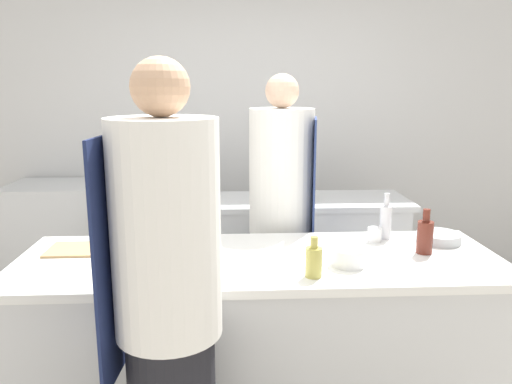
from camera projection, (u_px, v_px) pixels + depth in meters
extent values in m
cube|color=silver|center=(245.00, 120.00, 4.39)|extent=(8.00, 0.06, 2.80)
cube|color=silver|center=(260.00, 344.00, 2.52)|extent=(2.25, 0.77, 0.84)
cube|color=white|center=(260.00, 261.00, 2.43)|extent=(2.35, 0.80, 0.04)
cube|color=silver|center=(255.00, 259.00, 3.75)|extent=(2.17, 0.56, 0.84)
cube|color=silver|center=(255.00, 202.00, 3.66)|extent=(2.26, 0.58, 0.04)
cube|color=silver|center=(60.00, 238.00, 4.16)|extent=(0.75, 0.61, 0.92)
cube|color=black|center=(49.00, 274.00, 3.92)|extent=(0.60, 0.01, 0.32)
cube|color=black|center=(42.00, 197.00, 3.79)|extent=(0.63, 0.01, 0.06)
cylinder|color=white|center=(166.00, 230.00, 1.73)|extent=(0.38, 0.38, 0.77)
cube|color=#19234C|center=(112.00, 260.00, 1.76)|extent=(0.04, 0.36, 0.88)
sphere|color=tan|center=(160.00, 87.00, 1.63)|extent=(0.20, 0.20, 0.20)
cylinder|color=black|center=(280.00, 293.00, 3.18)|extent=(0.33, 0.33, 0.81)
cylinder|color=white|center=(281.00, 172.00, 3.01)|extent=(0.39, 0.39, 0.76)
cube|color=navy|center=(314.00, 190.00, 3.01)|extent=(0.07, 0.37, 0.86)
sphere|color=beige|center=(282.00, 91.00, 2.91)|extent=(0.20, 0.20, 0.20)
cylinder|color=silver|center=(386.00, 222.00, 2.70)|extent=(0.06, 0.06, 0.18)
cylinder|color=silver|center=(387.00, 200.00, 2.68)|extent=(0.03, 0.03, 0.07)
cylinder|color=#5B2319|center=(425.00, 237.00, 2.47)|extent=(0.08, 0.08, 0.16)
cylinder|color=#5B2319|center=(427.00, 215.00, 2.44)|extent=(0.04, 0.04, 0.06)
cylinder|color=#B2A84C|center=(314.00, 262.00, 2.16)|extent=(0.07, 0.07, 0.13)
cylinder|color=#B2A84C|center=(314.00, 242.00, 2.15)|extent=(0.03, 0.03, 0.05)
cylinder|color=black|center=(183.00, 227.00, 2.56)|extent=(0.09, 0.09, 0.21)
cylinder|color=black|center=(182.00, 200.00, 2.53)|extent=(0.04, 0.04, 0.08)
cylinder|color=#B7BABC|center=(439.00, 237.00, 2.65)|extent=(0.23, 0.23, 0.05)
cylinder|color=white|center=(200.00, 255.00, 2.36)|extent=(0.22, 0.22, 0.06)
cylinder|color=#B7BABC|center=(159.00, 248.00, 2.46)|extent=(0.19, 0.19, 0.07)
cylinder|color=white|center=(349.00, 257.00, 2.30)|extent=(0.16, 0.16, 0.08)
cylinder|color=white|center=(374.00, 235.00, 2.66)|extent=(0.07, 0.07, 0.08)
cube|color=tan|center=(87.00, 249.00, 2.53)|extent=(0.39, 0.23, 0.01)
cylinder|color=silver|center=(296.00, 189.00, 3.53)|extent=(0.24, 0.24, 0.19)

